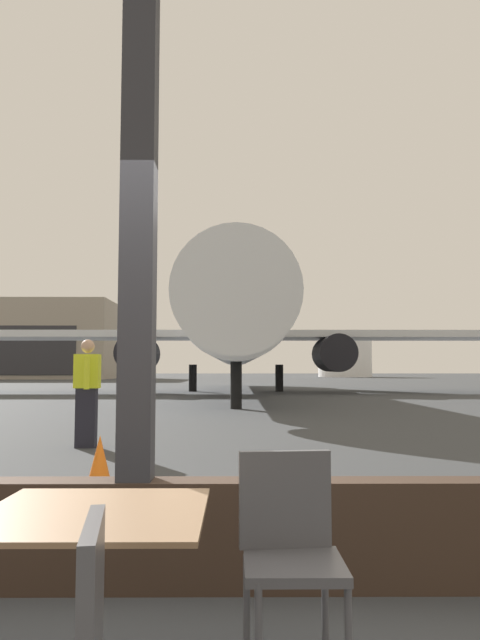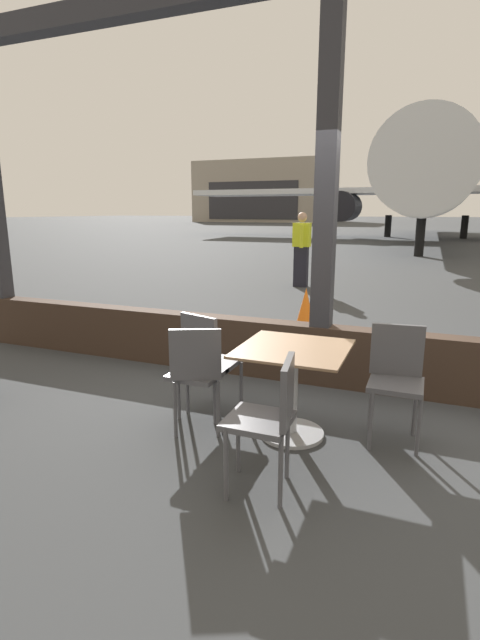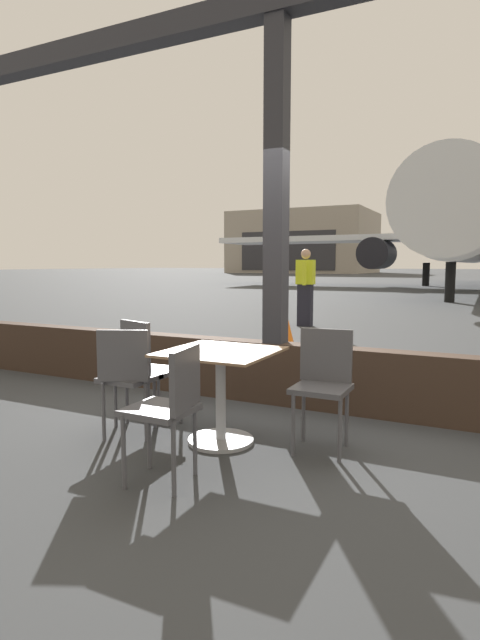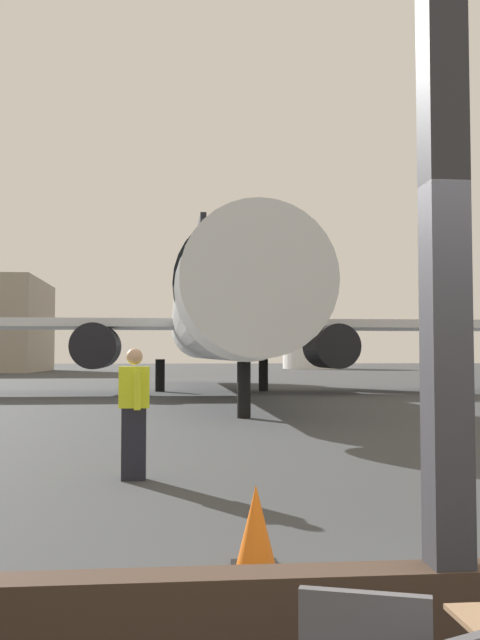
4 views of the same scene
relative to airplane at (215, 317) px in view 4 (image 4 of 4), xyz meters
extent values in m
plane|color=#383A3D|center=(-0.59, 12.61, -3.33)|extent=(220.00, 220.00, 0.00)
cube|color=#38281E|center=(-0.59, -27.39, -3.02)|extent=(8.99, 0.24, 0.62)
cube|color=#2D2D33|center=(-0.59, -27.39, -1.46)|extent=(0.20, 0.20, 3.73)
cylinder|color=silver|center=(0.00, 1.15, 0.02)|extent=(3.72, 27.98, 3.72)
cone|color=silver|center=(0.00, -14.14, 0.02)|extent=(3.54, 2.60, 3.54)
cylinder|color=black|center=(0.00, -12.24, 0.17)|extent=(3.80, 0.90, 3.80)
cube|color=silver|center=(-8.40, 1.40, -0.28)|extent=(14.94, 4.20, 0.36)
cube|color=silver|center=(8.40, 1.40, -0.28)|extent=(14.94, 4.20, 0.36)
cylinder|color=black|center=(-5.06, 0.00, -1.28)|extent=(1.90, 3.20, 1.90)
cylinder|color=black|center=(5.06, 0.00, -1.28)|extent=(1.90, 3.20, 1.90)
cube|color=black|center=(0.00, 13.64, 4.28)|extent=(0.36, 4.40, 5.20)
cylinder|color=black|center=(0.00, -11.94, -2.59)|extent=(0.36, 0.36, 1.48)
cylinder|color=black|center=(-2.40, 2.40, -2.59)|extent=(0.44, 0.44, 1.48)
cylinder|color=black|center=(2.40, 2.40, -2.59)|extent=(0.44, 0.44, 1.48)
cube|color=black|center=(-2.42, -21.17, -2.85)|extent=(0.32, 0.20, 0.95)
cube|color=yellow|center=(-2.42, -21.17, -2.10)|extent=(0.40, 0.22, 0.55)
sphere|color=tan|center=(-2.42, -21.17, -1.70)|extent=(0.22, 0.22, 0.22)
cylinder|color=yellow|center=(-2.47, -20.94, -2.13)|extent=(0.09, 0.09, 0.52)
cylinder|color=yellow|center=(-2.37, -21.40, -2.13)|extent=(0.09, 0.09, 0.52)
cone|color=orange|center=(-1.28, -25.25, -3.01)|extent=(0.32, 0.32, 0.65)
cube|color=black|center=(-1.28, -25.25, -3.31)|extent=(0.36, 0.36, 0.03)
cylinder|color=white|center=(16.41, 59.42, -0.46)|extent=(8.00, 8.00, 5.73)
camera|label=1|loc=(0.00, -30.95, -2.06)|focal=33.67mm
camera|label=2|loc=(0.38, -32.05, -1.56)|focal=26.31mm
camera|label=3|loc=(1.32, -32.05, -1.92)|focal=28.32mm
camera|label=4|loc=(-1.95, -30.81, -1.69)|focal=40.20mm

